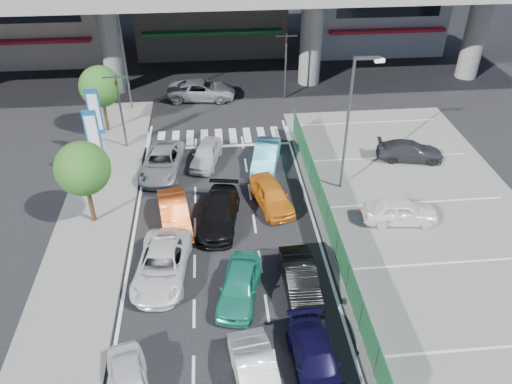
{
  "coord_description": "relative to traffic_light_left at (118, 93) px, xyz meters",
  "views": [
    {
      "loc": [
        -0.3,
        -17.97,
        16.78
      ],
      "look_at": [
        1.7,
        3.17,
        1.97
      ],
      "focal_mm": 35.0,
      "sensor_mm": 36.0,
      "label": 1
    }
  ],
  "objects": [
    {
      "name": "sedan_white_mid_left",
      "position": [
        3.13,
        -12.53,
        -3.25
      ],
      "size": [
        2.8,
        5.18,
        1.38
      ],
      "primitive_type": "imported",
      "rotation": [
        0.0,
        0.0,
        -0.11
      ],
      "color": "white",
      "rests_on": "ground"
    },
    {
      "name": "wagon_silver_front_left",
      "position": [
        2.58,
        -3.27,
        -3.25
      ],
      "size": [
        2.9,
        5.21,
        1.38
      ],
      "primitive_type": "imported",
      "rotation": [
        0.0,
        0.0,
        -0.13
      ],
      "color": "#9B9DA2",
      "rests_on": "ground"
    },
    {
      "name": "parked_sedan_white",
      "position": [
        15.58,
        -9.56,
        -3.2
      ],
      "size": [
        4.11,
        1.96,
        1.35
      ],
      "primitive_type": "imported",
      "rotation": [
        0.0,
        0.0,
        1.48
      ],
      "color": "white",
      "rests_on": "parking_lot"
    },
    {
      "name": "taxi_orange_right",
      "position": [
        8.91,
        -7.41,
        -3.25
      ],
      "size": [
        2.54,
        4.32,
        1.38
      ],
      "primitive_type": "imported",
      "rotation": [
        0.0,
        0.0,
        0.24
      ],
      "color": "orange",
      "rests_on": "ground"
    },
    {
      "name": "traffic_light_left",
      "position": [
        0.0,
        0.0,
        0.0
      ],
      "size": [
        1.6,
        1.24,
        5.2
      ],
      "color": "#595B60",
      "rests_on": "ground"
    },
    {
      "name": "sedan_black_mid",
      "position": [
        5.92,
        -8.8,
        -3.25
      ],
      "size": [
        2.71,
        5.01,
        1.38
      ],
      "primitive_type": "imported",
      "rotation": [
        0.0,
        0.0,
        -0.17
      ],
      "color": "black",
      "rests_on": "ground"
    },
    {
      "name": "parked_sedan_dgrey",
      "position": [
        18.34,
        -3.3,
        -3.27
      ],
      "size": [
        4.43,
        2.47,
        1.21
      ],
      "primitive_type": "imported",
      "rotation": [
        0.0,
        0.0,
        1.38
      ],
      "color": "#2D2E32",
      "rests_on": "parking_lot"
    },
    {
      "name": "street_lamp_left",
      "position": [
        -0.13,
        6.0,
        0.83
      ],
      "size": [
        1.65,
        0.22,
        8.0
      ],
      "color": "#595B60",
      "rests_on": "ground"
    },
    {
      "name": "signboard_far",
      "position": [
        -1.4,
        -1.01,
        -0.87
      ],
      "size": [
        0.8,
        0.14,
        4.7
      ],
      "color": "#595B60",
      "rests_on": "ground"
    },
    {
      "name": "traffic_light_right",
      "position": [
        11.7,
        7.0,
        0.0
      ],
      "size": [
        1.6,
        1.24,
        5.2
      ],
      "color": "#595B60",
      "rests_on": "ground"
    },
    {
      "name": "sidewalk_left",
      "position": [
        -0.8,
        -8.0,
        -3.88
      ],
      "size": [
        4.0,
        30.0,
        0.12
      ],
      "primitive_type": "cube",
      "color": "slate",
      "rests_on": "ground"
    },
    {
      "name": "sedan_white_front_mid",
      "position": [
        5.31,
        -2.45,
        -3.29
      ],
      "size": [
        2.41,
        4.06,
        1.3
      ],
      "primitive_type": "imported",
      "rotation": [
        0.0,
        0.0,
        -0.25
      ],
      "color": "silver",
      "rests_on": "ground"
    },
    {
      "name": "signboard_near",
      "position": [
        -1.0,
        -4.01,
        -0.87
      ],
      "size": [
        0.8,
        0.14,
        4.7
      ],
      "color": "#595B60",
      "rests_on": "ground"
    },
    {
      "name": "minivan_navy_back",
      "position": [
        9.28,
        -18.3,
        -3.32
      ],
      "size": [
        1.92,
        4.32,
        1.23
      ],
      "primitive_type": "imported",
      "rotation": [
        0.0,
        0.0,
        0.05
      ],
      "color": "black",
      "rests_on": "ground"
    },
    {
      "name": "kei_truck_front_right",
      "position": [
        9.07,
        -3.12,
        -3.25
      ],
      "size": [
        2.38,
        4.38,
        1.37
      ],
      "primitive_type": "imported",
      "rotation": [
        0.0,
        0.0,
        -0.24
      ],
      "color": "#5AC4EB",
      "rests_on": "ground"
    },
    {
      "name": "hatch_black_mid_right",
      "position": [
        9.42,
        -14.02,
        -3.26
      ],
      "size": [
        1.52,
        4.12,
        1.35
      ],
      "primitive_type": "imported",
      "rotation": [
        0.0,
        0.0,
        0.02
      ],
      "color": "black",
      "rests_on": "ground"
    },
    {
      "name": "parking_lot",
      "position": [
        17.2,
        -10.0,
        -3.91
      ],
      "size": [
        12.0,
        28.0,
        0.06
      ],
      "primitive_type": "cube",
      "color": "slate",
      "rests_on": "ground"
    },
    {
      "name": "traffic_cone",
      "position": [
        13.85,
        -8.63,
        -3.55
      ],
      "size": [
        0.4,
        0.4,
        0.65
      ],
      "primitive_type": "cone",
      "rotation": [
        0.0,
        0.0,
        -0.2
      ],
      "color": "#FF320E",
      "rests_on": "parking_lot"
    },
    {
      "name": "ground",
      "position": [
        6.2,
        -12.0,
        -3.94
      ],
      "size": [
        120.0,
        120.0,
        0.0
      ],
      "primitive_type": "plane",
      "color": "black",
      "rests_on": "ground"
    },
    {
      "name": "tree_far",
      "position": [
        -1.6,
        2.5,
        -0.55
      ],
      "size": [
        2.8,
        2.8,
        4.8
      ],
      "color": "#382314",
      "rests_on": "ground"
    },
    {
      "name": "fence_run",
      "position": [
        11.5,
        -11.0,
        -3.04
      ],
      "size": [
        0.16,
        22.0,
        1.8
      ],
      "primitive_type": null,
      "color": "#1D542F",
      "rests_on": "ground"
    },
    {
      "name": "taxi_orange_left",
      "position": [
        3.56,
        -8.6,
        -3.25
      ],
      "size": [
        2.09,
        4.35,
        1.38
      ],
      "primitive_type": "imported",
      "rotation": [
        0.0,
        0.0,
        0.16
      ],
      "color": "#DA531C",
      "rests_on": "ground"
    },
    {
      "name": "crossing_wagon_silver",
      "position": [
        5.09,
        7.47,
        -3.19
      ],
      "size": [
        5.52,
        2.88,
        1.49
      ],
      "primitive_type": "imported",
      "rotation": [
        0.0,
        0.0,
        1.49
      ],
      "color": "#989B9F",
      "rests_on": "ground"
    },
    {
      "name": "hatch_white_back_mid",
      "position": [
        6.98,
        -18.94,
        -3.25
      ],
      "size": [
        2.04,
        4.35,
        1.38
      ],
      "primitive_type": "imported",
      "rotation": [
        0.0,
        0.0,
        0.14
      ],
      "color": "white",
      "rests_on": "ground"
    },
    {
      "name": "street_lamp_right",
      "position": [
        13.37,
        -6.0,
        0.83
      ],
      "size": [
        1.65,
        0.22,
        8.0
      ],
      "color": "#595B60",
      "rests_on": "ground"
    },
    {
      "name": "taxi_teal_mid",
      "position": [
        6.65,
        -14.17,
        -3.25
      ],
      "size": [
        2.55,
        4.32,
        1.38
      ],
      "primitive_type": "imported",
      "rotation": [
        0.0,
        0.0,
        -0.24
      ],
      "color": "#208D72",
      "rests_on": "ground"
    },
    {
      "name": "tree_near",
      "position": [
        -0.8,
        -8.0,
        -0.55
      ],
      "size": [
        2.8,
        2.8,
        4.8
      ],
      "color": "#382314",
      "rests_on": "ground"
    }
  ]
}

